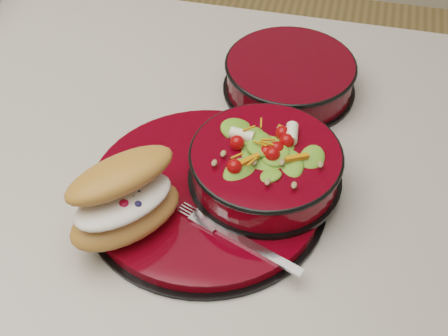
% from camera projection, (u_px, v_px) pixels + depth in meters
% --- Properties ---
extents(island_counter, '(1.24, 0.74, 0.90)m').
position_uv_depth(island_counter, '(147.00, 296.00, 1.24)').
color(island_counter, silver).
rests_on(island_counter, ground).
extents(dinner_plate, '(0.32, 0.32, 0.02)m').
position_uv_depth(dinner_plate, '(206.00, 192.00, 0.82)').
color(dinner_plate, black).
rests_on(dinner_plate, island_counter).
extents(salad_bowl, '(0.20, 0.20, 0.09)m').
position_uv_depth(salad_bowl, '(266.00, 162.00, 0.80)').
color(salad_bowl, black).
rests_on(salad_bowl, dinner_plate).
extents(croissant, '(0.16, 0.18, 0.09)m').
position_uv_depth(croissant, '(125.00, 199.00, 0.75)').
color(croissant, '#C67A3C').
rests_on(croissant, dinner_plate).
extents(fork, '(0.15, 0.07, 0.00)m').
position_uv_depth(fork, '(241.00, 240.00, 0.75)').
color(fork, silver).
rests_on(fork, dinner_plate).
extents(extra_bowl, '(0.21, 0.21, 0.05)m').
position_uv_depth(extra_bowl, '(290.00, 75.00, 0.97)').
color(extra_bowl, black).
rests_on(extra_bowl, island_counter).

